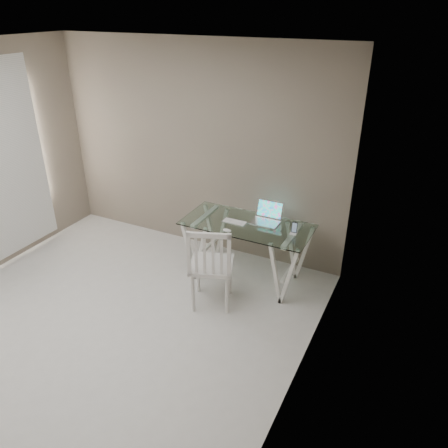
# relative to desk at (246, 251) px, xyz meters

# --- Properties ---
(room) EXTENTS (4.50, 4.52, 2.71)m
(room) POSITION_rel_desk_xyz_m (-1.03, -1.68, 1.33)
(room) COLOR beige
(room) RESTS_ON ground
(desk) EXTENTS (1.50, 0.70, 0.75)m
(desk) POSITION_rel_desk_xyz_m (0.00, 0.00, 0.00)
(desk) COLOR silver
(desk) RESTS_ON ground
(chair) EXTENTS (0.59, 0.59, 1.00)m
(chair) POSITION_rel_desk_xyz_m (-0.12, -0.68, 0.17)
(chair) COLOR silver
(chair) RESTS_ON ground
(laptop) EXTENTS (0.32, 0.30, 0.22)m
(laptop) POSITION_rel_desk_xyz_m (0.17, 0.18, 0.42)
(laptop) COLOR #B5B6BA
(laptop) RESTS_ON desk
(keyboard) EXTENTS (0.29, 0.12, 0.01)m
(keyboard) POSITION_rel_desk_xyz_m (-0.15, -0.02, 0.37)
(keyboard) COLOR silver
(keyboard) RESTS_ON desk
(mouse) EXTENTS (0.10, 0.06, 0.03)m
(mouse) POSITION_rel_desk_xyz_m (-0.13, -0.27, 0.38)
(mouse) COLOR silver
(mouse) RESTS_ON desk
(phone_dock) EXTENTS (0.07, 0.07, 0.14)m
(phone_dock) POSITION_rel_desk_xyz_m (0.56, 0.01, 0.40)
(phone_dock) COLOR white
(phone_dock) RESTS_ON desk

